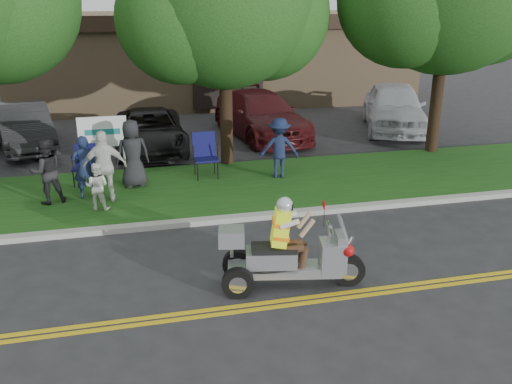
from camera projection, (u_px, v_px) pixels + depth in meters
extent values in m
plane|color=#28282B|center=(276.00, 288.00, 9.18)|extent=(120.00, 120.00, 0.00)
cube|color=gold|center=(286.00, 306.00, 8.65)|extent=(60.00, 0.10, 0.01)
cube|color=gold|center=(283.00, 300.00, 8.80)|extent=(60.00, 0.10, 0.01)
cube|color=#A8A89E|center=(239.00, 218.00, 11.96)|extent=(60.00, 0.25, 0.12)
cube|color=#144A13|center=(222.00, 187.00, 13.93)|extent=(60.00, 4.00, 0.10)
cube|color=#9E7F5B|center=(212.00, 56.00, 26.34)|extent=(18.00, 8.00, 4.00)
cube|color=black|center=(227.00, 23.00, 22.06)|extent=(18.00, 0.30, 0.60)
cylinder|color=#332114|center=(226.00, 94.00, 15.18)|extent=(0.36, 0.36, 4.20)
sphere|color=#144012|center=(265.00, 15.00, 15.00)|extent=(3.60, 3.60, 3.60)
sphere|color=#144012|center=(180.00, 19.00, 14.05)|extent=(3.36, 3.36, 3.36)
cylinder|color=#332114|center=(439.00, 78.00, 16.32)|extent=(0.36, 0.36, 4.76)
cylinder|color=silver|center=(86.00, 162.00, 14.30)|extent=(0.06, 0.06, 1.10)
cylinder|color=silver|center=(125.00, 160.00, 14.52)|extent=(0.06, 0.06, 1.10)
cube|color=white|center=(103.00, 132.00, 14.14)|extent=(1.25, 0.06, 0.80)
cylinder|color=black|center=(348.00, 270.00, 9.19)|extent=(0.58, 0.24, 0.56)
cylinder|color=black|center=(238.00, 283.00, 8.81)|extent=(0.54, 0.24, 0.53)
cylinder|color=black|center=(238.00, 264.00, 9.45)|extent=(0.54, 0.24, 0.53)
cube|color=#A3A4AC|center=(288.00, 269.00, 9.14)|extent=(1.84, 0.77, 0.17)
cube|color=#A3A4AC|center=(271.00, 259.00, 9.07)|extent=(0.92, 0.59, 0.33)
cube|color=black|center=(274.00, 248.00, 9.00)|extent=(0.82, 0.53, 0.09)
cube|color=#A3A4AC|center=(333.00, 255.00, 9.09)|extent=(0.50, 0.53, 0.52)
cube|color=silver|center=(342.00, 225.00, 8.91)|extent=(0.26, 0.46, 0.46)
cube|color=#A3A4AC|center=(231.00, 237.00, 8.90)|extent=(0.49, 0.47, 0.28)
sphere|color=#B20C0F|center=(348.00, 250.00, 8.91)|extent=(0.21, 0.21, 0.21)
cube|color=#CEE918|center=(281.00, 227.00, 8.88)|extent=(0.39, 0.43, 0.61)
sphere|color=silver|center=(284.00, 205.00, 8.75)|extent=(0.27, 0.27, 0.27)
cylinder|color=black|center=(74.00, 179.00, 13.70)|extent=(0.03, 0.03, 0.43)
cylinder|color=black|center=(92.00, 179.00, 13.71)|extent=(0.03, 0.03, 0.43)
cylinder|color=black|center=(78.00, 174.00, 14.10)|extent=(0.03, 0.03, 0.43)
cylinder|color=black|center=(96.00, 174.00, 14.12)|extent=(0.03, 0.03, 0.43)
cube|color=#0F1047|center=(84.00, 168.00, 13.83)|extent=(0.62, 0.58, 0.04)
cube|color=#0F1047|center=(85.00, 155.00, 13.95)|extent=(0.56, 0.26, 0.58)
cylinder|color=black|center=(198.00, 172.00, 14.17)|extent=(0.03, 0.03, 0.49)
cylinder|color=black|center=(218.00, 170.00, 14.30)|extent=(0.03, 0.03, 0.49)
cylinder|color=black|center=(195.00, 167.00, 14.62)|extent=(0.03, 0.03, 0.49)
cylinder|color=black|center=(215.00, 165.00, 14.75)|extent=(0.03, 0.03, 0.49)
cube|color=#10104B|center=(206.00, 159.00, 14.37)|extent=(0.63, 0.57, 0.04)
cube|color=#10104B|center=(204.00, 144.00, 14.50)|extent=(0.62, 0.20, 0.67)
imported|color=#192446|center=(85.00, 167.00, 12.78)|extent=(0.58, 0.40, 1.53)
imported|color=black|center=(46.00, 172.00, 12.48)|extent=(0.89, 0.78, 1.53)
imported|color=silver|center=(105.00, 166.00, 12.58)|extent=(1.00, 0.43, 1.69)
imported|color=#172141|center=(279.00, 148.00, 14.32)|extent=(1.13, 0.78, 1.60)
imported|color=black|center=(133.00, 153.00, 13.58)|extent=(0.91, 0.66, 1.72)
imported|color=white|center=(97.00, 186.00, 12.17)|extent=(0.62, 0.54, 1.09)
imported|color=#272729|center=(25.00, 127.00, 17.48)|extent=(2.51, 4.59, 1.44)
imported|color=black|center=(150.00, 131.00, 17.26)|extent=(2.15, 4.65, 1.29)
imported|color=#471013|center=(261.00, 115.00, 19.02)|extent=(2.94, 5.58, 1.54)
imported|color=silver|center=(394.00, 107.00, 19.92)|extent=(3.71, 5.48, 1.73)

